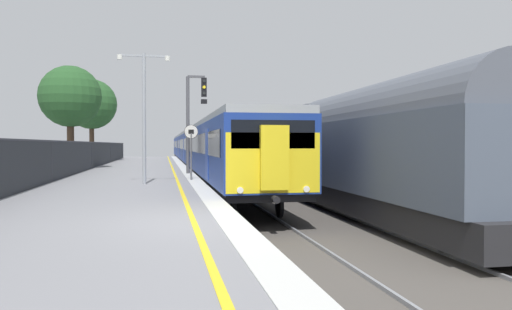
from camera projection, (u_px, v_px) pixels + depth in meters
ground at (336, 246)px, 10.55m from camera, size 17.40×110.00×1.21m
commuter_train_at_platform at (197, 147)px, 45.51m from camera, size 2.83×64.62×3.81m
freight_train_adjacent_track at (316, 147)px, 23.43m from camera, size 2.60×28.26×4.45m
signal_gantry at (193, 113)px, 26.41m from camera, size 1.10×0.24×5.17m
speed_limit_sign at (191, 145)px, 21.55m from camera, size 0.59×0.08×2.38m
platform_lamp_mid at (144, 106)px, 19.41m from camera, size 2.00×0.20×5.07m
background_tree_left at (69, 99)px, 31.73m from camera, size 3.89×3.89×6.53m
background_tree_centre at (90, 105)px, 46.79m from camera, size 4.66×4.66×7.64m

